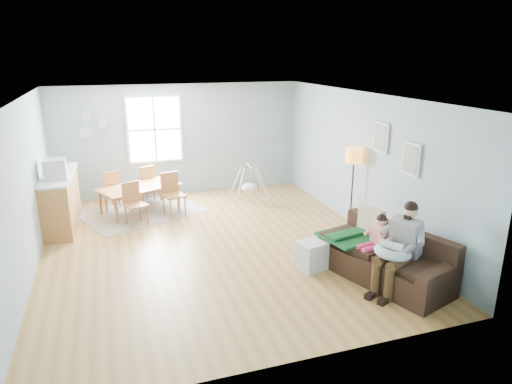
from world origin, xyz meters
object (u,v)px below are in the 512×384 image
object	(u,v)px
chair_nw	(110,188)
baby_swing	(250,187)
father	(400,245)
monitor	(54,169)
chair_sw	(134,201)
floor_lamp	(354,162)
chair_se	(172,191)
dining_table	(141,199)
counter	(61,200)
sofa	(387,262)
toddler	(376,235)
chair_ne	(146,181)
storage_cube	(311,256)

from	to	relation	value
chair_nw	baby_swing	bearing A→B (deg)	-11.24
father	monitor	size ratio (longest dim) A/B	3.20
chair_sw	floor_lamp	bearing A→B (deg)	-21.49
chair_se	father	bearing A→B (deg)	-58.33
floor_lamp	dining_table	size ratio (longest dim) A/B	0.99
counter	sofa	bearing A→B (deg)	-39.31
sofa	floor_lamp	world-z (taller)	floor_lamp
chair_sw	counter	distance (m)	1.45
dining_table	counter	xyz separation A→B (m)	(-1.59, -0.38, 0.26)
dining_table	chair_se	world-z (taller)	chair_se
floor_lamp	sofa	bearing A→B (deg)	-104.62
father	chair_sw	bearing A→B (deg)	131.19
sofa	monitor	bearing A→B (deg)	143.39
father	dining_table	distance (m)	5.82
baby_swing	chair_sw	bearing A→B (deg)	-168.83
toddler	counter	size ratio (longest dim) A/B	0.41
toddler	monitor	world-z (taller)	monitor
chair_sw	chair_ne	bearing A→B (deg)	75.63
father	chair_se	size ratio (longest dim) A/B	1.42
toddler	chair_nw	bearing A→B (deg)	129.52
toddler	floor_lamp	xyz separation A→B (m)	(0.68, 1.93, 0.68)
sofa	monitor	size ratio (longest dim) A/B	5.27
father	storage_cube	world-z (taller)	father
sofa	dining_table	xyz separation A→B (m)	(-3.36, 4.44, 0.00)
father	floor_lamp	world-z (taller)	floor_lamp
sofa	dining_table	bearing A→B (deg)	127.18
chair_sw	dining_table	bearing A→B (deg)	75.73
storage_cube	chair_nw	xyz separation A→B (m)	(-3.02, 4.16, 0.27)
father	toddler	size ratio (longest dim) A/B	1.66
sofa	chair_nw	world-z (taller)	chair_nw
counter	floor_lamp	bearing A→B (deg)	-19.67
floor_lamp	chair_se	distance (m)	3.90
chair_nw	monitor	bearing A→B (deg)	-129.61
chair_se	baby_swing	distance (m)	1.83
dining_table	chair_nw	bearing A→B (deg)	123.46
floor_lamp	monitor	size ratio (longest dim) A/B	3.96
baby_swing	chair_ne	bearing A→B (deg)	157.42
sofa	storage_cube	size ratio (longest dim) A/B	4.32
toddler	floor_lamp	bearing A→B (deg)	70.70
sofa	father	world-z (taller)	father
floor_lamp	baby_swing	xyz separation A→B (m)	(-1.45, 2.14, -0.97)
father	counter	size ratio (longest dim) A/B	0.67
chair_sw	chair_nw	xyz separation A→B (m)	(-0.44, 1.14, 0.01)
dining_table	chair_nw	size ratio (longest dim) A/B	1.87
dining_table	counter	world-z (taller)	counter
monitor	counter	bearing A→B (deg)	89.88
chair_nw	baby_swing	world-z (taller)	baby_swing
monitor	storage_cube	bearing A→B (deg)	-36.97
monitor	toddler	bearing A→B (deg)	-36.16
father	counter	bearing A→B (deg)	138.37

